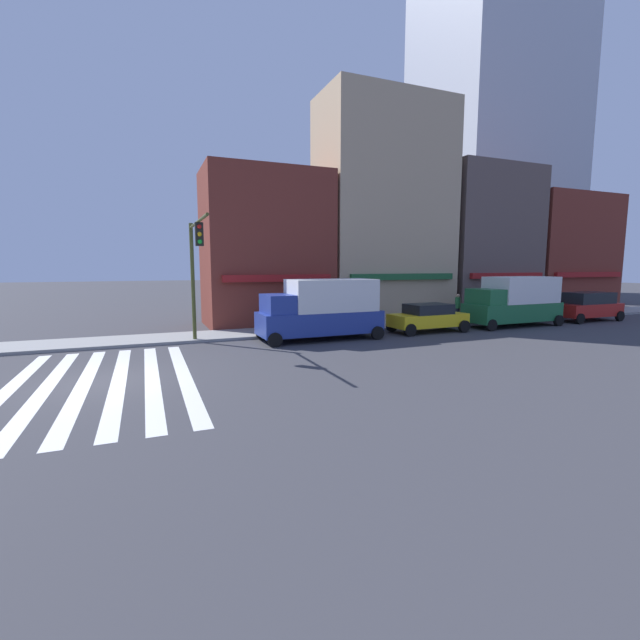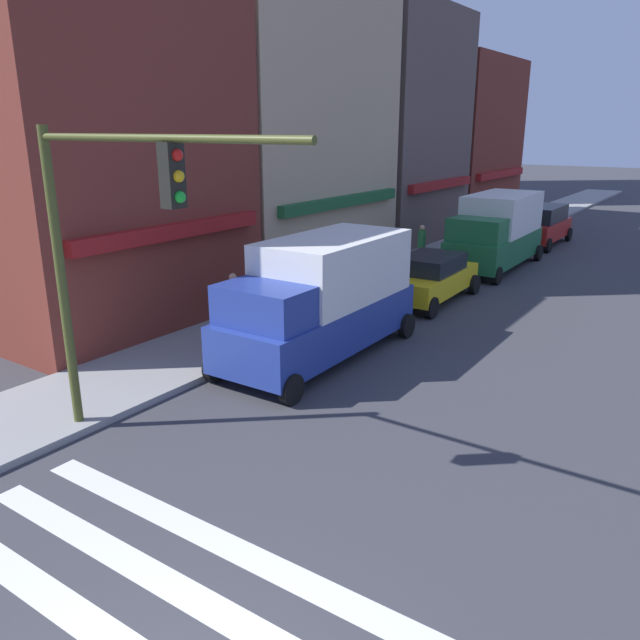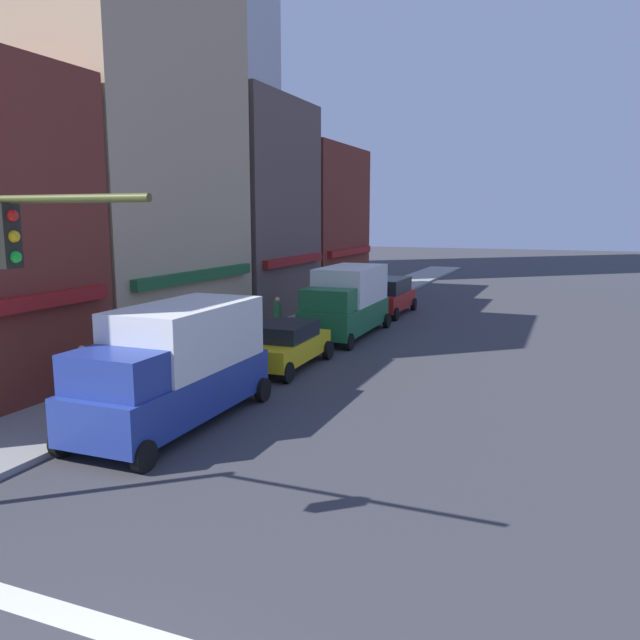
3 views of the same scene
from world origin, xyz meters
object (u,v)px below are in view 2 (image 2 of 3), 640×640
object	(u,v)px
sedan_yellow	(430,277)
pedestrian_green_top	(421,246)
traffic_signal	(106,232)
box_truck_green	(496,230)
pedestrian_red_jacket	(234,304)
suv_red	(541,224)
box_truck_blue	(322,297)

from	to	relation	value
sedan_yellow	pedestrian_green_top	xyz separation A→B (m)	(3.90, 2.20, 0.23)
traffic_signal	box_truck_green	bearing A→B (deg)	-0.76
traffic_signal	box_truck_green	size ratio (longest dim) A/B	0.93
traffic_signal	pedestrian_red_jacket	bearing A→B (deg)	23.09
traffic_signal	box_truck_green	world-z (taller)	traffic_signal
sedan_yellow	pedestrian_green_top	size ratio (longest dim) A/B	2.51
pedestrian_green_top	sedan_yellow	bearing A→B (deg)	-66.66
suv_red	pedestrian_red_jacket	bearing A→B (deg)	172.10
box_truck_green	traffic_signal	bearing A→B (deg)	178.21
sedan_yellow	pedestrian_red_jacket	xyz separation A→B (m)	(-6.85, 2.66, 0.23)
box_truck_green	pedestrian_red_jacket	xyz separation A→B (m)	(-13.21, 2.66, -0.51)
pedestrian_red_jacket	pedestrian_green_top	xyz separation A→B (m)	(10.75, -0.46, 0.00)
suv_red	traffic_signal	bearing A→B (deg)	179.16
traffic_signal	box_truck_blue	size ratio (longest dim) A/B	0.93
box_truck_green	pedestrian_green_top	world-z (taller)	box_truck_green
pedestrian_red_jacket	pedestrian_green_top	bearing A→B (deg)	-47.94
box_truck_blue	box_truck_green	distance (m)	12.84
box_truck_blue	box_truck_green	size ratio (longest dim) A/B	1.00
sedan_yellow	traffic_signal	bearing A→B (deg)	177.24
suv_red	pedestrian_red_jacket	size ratio (longest dim) A/B	2.66
sedan_yellow	box_truck_green	world-z (taller)	box_truck_green
pedestrian_red_jacket	sedan_yellow	bearing A→B (deg)	-66.72
pedestrian_green_top	pedestrian_red_jacket	bearing A→B (deg)	-98.57
suv_red	box_truck_green	bearing A→B (deg)	179.73
box_truck_green	box_truck_blue	bearing A→B (deg)	178.98
sedan_yellow	box_truck_green	bearing A→B (deg)	-1.60
box_truck_blue	pedestrian_green_top	world-z (taller)	box_truck_blue
sedan_yellow	pedestrian_red_jacket	distance (m)	7.35
box_truck_green	pedestrian_red_jacket	distance (m)	13.49
sedan_yellow	box_truck_green	xyz separation A→B (m)	(6.36, -0.00, 0.75)
box_truck_green	suv_red	xyz separation A→B (m)	(6.64, 0.00, -0.56)
traffic_signal	box_truck_green	distance (m)	19.02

